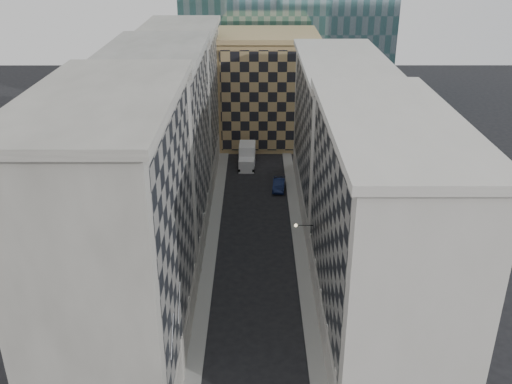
{
  "coord_description": "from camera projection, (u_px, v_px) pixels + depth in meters",
  "views": [
    {
      "loc": [
        0.0,
        -28.31,
        34.11
      ],
      "look_at": [
        0.05,
        15.29,
        14.04
      ],
      "focal_mm": 40.0,
      "sensor_mm": 36.0,
      "label": 1
    }
  ],
  "objects": [
    {
      "name": "bldg_left_b",
      "position": [
        160.0,
        149.0,
        65.2
      ],
      "size": [
        10.8,
        22.8,
        22.7
      ],
      "color": "gray",
      "rests_on": "ground"
    },
    {
      "name": "bldg_left_a",
      "position": [
        118.0,
        240.0,
        45.01
      ],
      "size": [
        10.8,
        22.8,
        23.7
      ],
      "color": "gray",
      "rests_on": "ground"
    },
    {
      "name": "sidewalk_west",
      "position": [
        211.0,
        247.0,
        67.19
      ],
      "size": [
        1.5,
        100.0,
        0.15
      ],
      "primitive_type": "cube",
      "color": "gray",
      "rests_on": "ground"
    },
    {
      "name": "bldg_right_b",
      "position": [
        339.0,
        135.0,
        74.02
      ],
      "size": [
        10.8,
        28.8,
        19.7
      ],
      "color": "beige",
      "rests_on": "ground"
    },
    {
      "name": "sidewalk_east",
      "position": [
        300.0,
        247.0,
        67.2
      ],
      "size": [
        1.5,
        100.0,
        0.15
      ],
      "primitive_type": "cube",
      "color": "gray",
      "rests_on": "ground"
    },
    {
      "name": "dark_car",
      "position": [
        279.0,
        184.0,
        82.1
      ],
      "size": [
        2.08,
        4.89,
        1.57
      ],
      "primitive_type": "imported",
      "rotation": [
        0.0,
        0.0,
        -0.09
      ],
      "color": "#10193B",
      "rests_on": "ground"
    },
    {
      "name": "bldg_left_c",
      "position": [
        183.0,
        101.0,
        85.4
      ],
      "size": [
        10.8,
        22.8,
        21.7
      ],
      "color": "gray",
      "rests_on": "ground"
    },
    {
      "name": "flagpoles_left",
      "position": [
        176.0,
        319.0,
        42.07
      ],
      "size": [
        0.1,
        6.33,
        2.33
      ],
      "color": "gray",
      "rests_on": "ground"
    },
    {
      "name": "bracket_lamp",
      "position": [
        298.0,
        225.0,
        59.19
      ],
      "size": [
        1.98,
        0.36,
        0.36
      ],
      "color": "black",
      "rests_on": "ground"
    },
    {
      "name": "box_truck",
      "position": [
        247.0,
        157.0,
        90.09
      ],
      "size": [
        2.69,
        6.24,
        3.38
      ],
      "rotation": [
        0.0,
        0.0,
        -0.03
      ],
      "color": "white",
      "rests_on": "ground"
    },
    {
      "name": "tan_block",
      "position": [
        267.0,
        88.0,
        97.7
      ],
      "size": [
        16.8,
        14.8,
        18.8
      ],
      "color": "tan",
      "rests_on": "ground"
    },
    {
      "name": "bldg_right_a",
      "position": [
        381.0,
        232.0,
        49.29
      ],
      "size": [
        10.8,
        26.8,
        20.7
      ],
      "color": "beige",
      "rests_on": "ground"
    }
  ]
}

